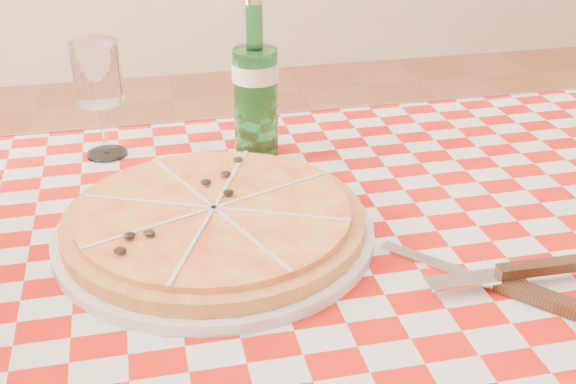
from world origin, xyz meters
name	(u,v)px	position (x,y,z in m)	size (l,w,h in m)	color
dining_table	(316,334)	(0.00, 0.00, 0.66)	(1.20, 0.80, 0.75)	brown
tablecloth	(318,266)	(0.00, 0.00, 0.75)	(1.30, 0.90, 0.01)	#A9120A
pizza_plate	(214,219)	(-0.10, 0.08, 0.78)	(0.37, 0.37, 0.05)	#C58741
water_bottle	(255,80)	(-0.01, 0.29, 0.87)	(0.07, 0.07, 0.23)	#18632A
wine_glass	(100,100)	(-0.22, 0.34, 0.84)	(0.07, 0.07, 0.17)	white
cutlery	(498,277)	(0.17, -0.09, 0.77)	(0.25, 0.21, 0.03)	silver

